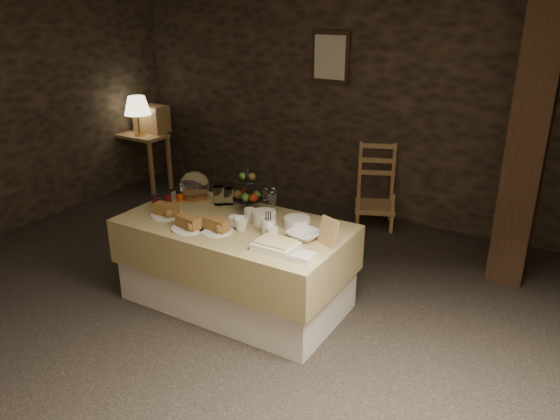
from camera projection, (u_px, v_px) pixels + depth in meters
The scene contains 28 objects.
ground_plane at pixel (210, 300), 4.58m from camera, with size 5.50×5.00×0.01m, color black.
room_shell at pixel (200, 116), 4.01m from camera, with size 5.52×5.02×2.60m.
buffet_table at pixel (235, 257), 4.40m from camera, with size 1.81×0.96×0.72m.
console_table at pixel (141, 144), 7.01m from camera, with size 0.68×0.39×0.73m.
table_lamp at pixel (137, 106), 6.76m from camera, with size 0.33×0.33×0.49m.
wine_rack at pixel (151, 119), 7.02m from camera, with size 0.42×0.26×0.34m, color #906A46.
chair at pixel (378, 190), 5.96m from camera, with size 0.55×0.53×0.70m.
timber_column at pixel (529, 138), 4.46m from camera, with size 0.30×0.30×2.60m, color black.
framed_picture at pixel (330, 57), 5.98m from camera, with size 0.45×0.04×0.55m.
plate_stack_a at pixel (264, 217), 4.27m from camera, with size 0.19×0.19×0.10m, color white.
plate_stack_b at pixel (297, 223), 4.18m from camera, with size 0.20×0.20×0.09m, color white.
cutlery_holder at pixel (268, 227), 4.06m from camera, with size 0.10×0.10×0.12m, color white.
cup_a at pixel (235, 222), 4.20m from camera, with size 0.11×0.11×0.09m, color white.
cup_b at pixel (241, 224), 4.14m from camera, with size 0.11×0.11×0.10m, color white.
mug_c at pixel (250, 214), 4.33m from camera, with size 0.09×0.09×0.10m, color white.
mug_d at pixel (273, 233), 3.99m from camera, with size 0.08×0.08×0.09m, color white.
bowl at pixel (304, 235), 4.01m from camera, with size 0.24×0.24×0.06m, color white.
cake_dome at pixel (195, 188), 4.75m from camera, with size 0.26×0.26×0.26m.
fruit_stand at pixel (248, 194), 4.50m from camera, with size 0.26×0.26×0.36m.
bread_platter_left at pixel (167, 211), 4.41m from camera, with size 0.26×0.26×0.11m.
bread_platter_center at pixel (188, 224), 4.16m from camera, with size 0.26×0.26×0.11m.
bread_platter_right at pixel (216, 226), 4.13m from camera, with size 0.26×0.26×0.11m.
jam_jars at pixel (169, 198), 4.70m from camera, with size 0.18×0.32×0.07m.
tart_dish at pixel (276, 245), 3.83m from camera, with size 0.30×0.22×0.07m.
square_dish at pixel (304, 257), 3.68m from camera, with size 0.14×0.14×0.04m, color white.
menu_frame at pixel (328, 233), 3.89m from camera, with size 0.17×0.02×0.22m, color #906A46.
storage_jar_a at pixel (219, 195), 4.65m from camera, with size 0.10×0.10×0.16m, color white.
storage_jar_b at pixel (229, 196), 4.66m from camera, with size 0.09×0.09×0.14m, color white.
Camera 1 is at (2.55, -3.11, 2.39)m, focal length 35.00 mm.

